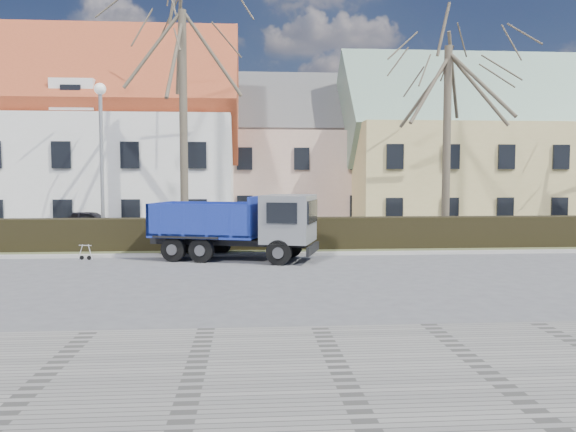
{
  "coord_description": "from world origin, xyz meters",
  "views": [
    {
      "loc": [
        0.82,
        -16.91,
        3.04
      ],
      "look_at": [
        2.31,
        3.67,
        1.6
      ],
      "focal_mm": 35.0,
      "sensor_mm": 36.0,
      "label": 1
    }
  ],
  "objects": [
    {
      "name": "building_yellow",
      "position": [
        16.0,
        17.0,
        4.25
      ],
      "size": [
        18.8,
        10.8,
        8.5
      ],
      "primitive_type": null,
      "color": "#D2BD73",
      "rests_on": "ground"
    },
    {
      "name": "curb_far",
      "position": [
        0.0,
        4.6,
        0.06
      ],
      "size": [
        80.0,
        0.3,
        0.12
      ],
      "primitive_type": "cube",
      "color": "#A6A39D",
      "rests_on": "ground"
    },
    {
      "name": "tree_1",
      "position": [
        -2.0,
        8.5,
        6.33
      ],
      "size": [
        9.2,
        9.2,
        12.65
      ],
      "primitive_type": null,
      "color": "#4F4636",
      "rests_on": "ground"
    },
    {
      "name": "dump_truck",
      "position": [
        0.12,
        3.73,
        1.24
      ],
      "size": [
        6.61,
        3.99,
        2.48
      ],
      "primitive_type": null,
      "rotation": [
        0.0,
        0.0,
        -0.29
      ],
      "color": "navy",
      "rests_on": "ground"
    },
    {
      "name": "ground",
      "position": [
        0.0,
        0.0,
        0.0
      ],
      "size": [
        120.0,
        120.0,
        0.0
      ],
      "primitive_type": "plane",
      "color": "#505053"
    },
    {
      "name": "grass_strip",
      "position": [
        0.0,
        6.2,
        0.05
      ],
      "size": [
        80.0,
        3.0,
        0.1
      ],
      "primitive_type": "cube",
      "color": "#4B522E",
      "rests_on": "ground"
    },
    {
      "name": "cart_frame",
      "position": [
        -5.32,
        4.05,
        0.31
      ],
      "size": [
        0.75,
        0.54,
        0.62
      ],
      "primitive_type": null,
      "rotation": [
        0.0,
        0.0,
        -0.25
      ],
      "color": "silver",
      "rests_on": "ground"
    },
    {
      "name": "streetlight",
      "position": [
        -5.22,
        7.0,
        3.49
      ],
      "size": [
        0.55,
        0.55,
        6.99
      ],
      "primitive_type": null,
      "color": "#A2A2A2",
      "rests_on": "ground"
    },
    {
      "name": "parked_car_a",
      "position": [
        -6.77,
        11.24,
        0.73
      ],
      "size": [
        4.55,
        2.7,
        1.45
      ],
      "primitive_type": "imported",
      "rotation": [
        0.0,
        0.0,
        1.33
      ],
      "color": "black",
      "rests_on": "ground"
    },
    {
      "name": "tree_2",
      "position": [
        10.0,
        8.5,
        5.5
      ],
      "size": [
        8.0,
        8.0,
        11.0
      ],
      "primitive_type": null,
      "color": "#4F4636",
      "rests_on": "ground"
    },
    {
      "name": "sidewalk_near",
      "position": [
        0.0,
        -8.5,
        0.04
      ],
      "size": [
        80.0,
        5.0,
        0.08
      ],
      "primitive_type": "cube",
      "color": "gray",
      "rests_on": "ground"
    },
    {
      "name": "building_pink",
      "position": [
        4.0,
        20.0,
        4.0
      ],
      "size": [
        10.8,
        8.8,
        8.0
      ],
      "primitive_type": null,
      "color": "tan",
      "rests_on": "ground"
    },
    {
      "name": "building_white",
      "position": [
        -13.0,
        16.0,
        4.75
      ],
      "size": [
        26.8,
        10.8,
        9.5
      ],
      "primitive_type": null,
      "color": "white",
      "rests_on": "ground"
    },
    {
      "name": "hedge",
      "position": [
        0.0,
        6.0,
        0.65
      ],
      "size": [
        60.0,
        0.9,
        1.3
      ],
      "primitive_type": "cube",
      "color": "black",
      "rests_on": "ground"
    }
  ]
}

